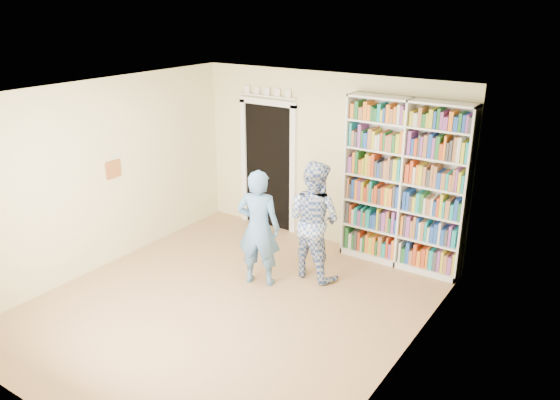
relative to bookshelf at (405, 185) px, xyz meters
The scene contains 11 objects.
floor 2.98m from the bookshelf, 119.94° to the right, with size 5.00×5.00×0.00m, color #AC7A53.
ceiling 3.07m from the bookshelf, 119.94° to the right, with size 5.00×5.00×0.00m, color white.
wall_back 1.36m from the bookshelf, behind, with size 4.50×4.50×0.00m, color beige.
wall_left 4.30m from the bookshelf, 146.93° to the right, with size 5.00×5.00×0.00m, color beige.
wall_right 2.51m from the bookshelf, 69.00° to the right, with size 5.00×5.00×0.00m, color beige.
bookshelf is the anchor object (origin of this frame).
doorway 2.45m from the bookshelf, behind, with size 1.10×0.08×2.43m.
wall_art 4.18m from the bookshelf, 149.08° to the right, with size 0.03×0.25×0.25m, color brown.
man_blue 2.17m from the bookshelf, 130.58° to the right, with size 0.59×0.39×1.63m, color #4F7CAF.
man_plaid 1.40m from the bookshelf, 131.08° to the right, with size 0.82×0.64×1.69m, color #34539F.
paper_sheet 1.46m from the bookshelf, 124.09° to the right, with size 0.22×0.01×0.31m, color white.
Camera 1 is at (3.96, -4.71, 3.69)m, focal length 35.00 mm.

